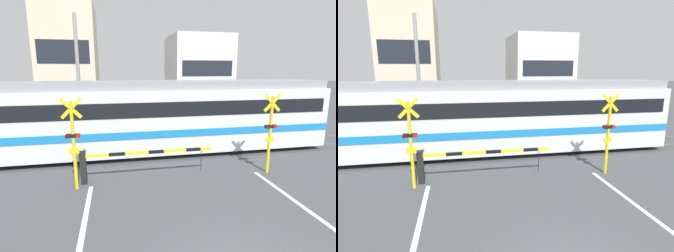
% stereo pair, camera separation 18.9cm
% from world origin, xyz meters
% --- Properties ---
extents(rail_track_near, '(50.00, 0.10, 0.08)m').
position_xyz_m(rail_track_near, '(0.00, 7.84, 0.04)').
color(rail_track_near, '#5B564C').
rests_on(rail_track_near, ground_plane).
extents(rail_track_far, '(50.00, 0.10, 0.08)m').
position_xyz_m(rail_track_far, '(0.00, 9.27, 0.04)').
color(rail_track_far, '#5B564C').
rests_on(rail_track_far, ground_plane).
extents(commuter_train, '(16.79, 2.91, 3.43)m').
position_xyz_m(commuter_train, '(-0.37, 8.56, 1.83)').
color(commuter_train, silver).
rests_on(commuter_train, ground_plane).
extents(crossing_barrier_near, '(4.79, 0.20, 1.19)m').
position_xyz_m(crossing_barrier_near, '(-2.03, 5.38, 0.82)').
color(crossing_barrier_near, black).
rests_on(crossing_barrier_near, ground_plane).
extents(crossing_barrier_far, '(4.79, 0.20, 1.19)m').
position_xyz_m(crossing_barrier_far, '(2.03, 11.11, 0.82)').
color(crossing_barrier_far, black).
rests_on(crossing_barrier_far, ground_plane).
extents(crossing_signal_left, '(0.68, 0.15, 3.08)m').
position_xyz_m(crossing_signal_left, '(-3.56, 5.03, 1.70)').
color(crossing_signal_left, yellow).
rests_on(crossing_signal_left, ground_plane).
extents(crossing_signal_right, '(0.68, 0.15, 3.08)m').
position_xyz_m(crossing_signal_right, '(3.56, 5.03, 1.70)').
color(crossing_signal_right, yellow).
rests_on(crossing_signal_right, ground_plane).
extents(building_left_of_street, '(5.12, 6.30, 9.90)m').
position_xyz_m(building_left_of_street, '(-6.26, 23.85, 4.95)').
color(building_left_of_street, beige).
rests_on(building_left_of_street, ground_plane).
extents(building_right_of_street, '(6.00, 6.30, 7.41)m').
position_xyz_m(building_right_of_street, '(6.71, 23.85, 3.70)').
color(building_right_of_street, white).
rests_on(building_right_of_street, ground_plane).
extents(utility_pole_streetside, '(0.22, 0.22, 7.24)m').
position_xyz_m(utility_pole_streetside, '(-4.31, 13.61, 3.62)').
color(utility_pole_streetside, gray).
rests_on(utility_pole_streetside, ground_plane).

